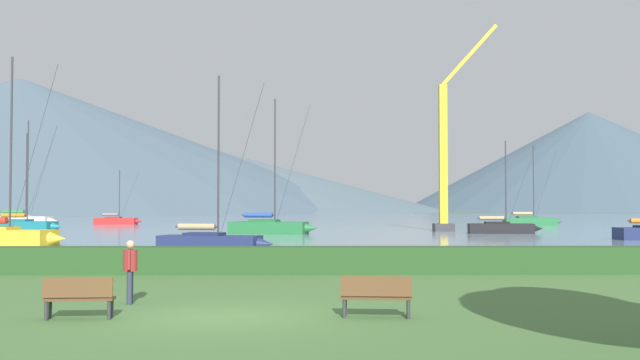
{
  "coord_description": "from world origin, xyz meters",
  "views": [
    {
      "loc": [
        2.04,
        -17.1,
        2.51
      ],
      "look_at": [
        2.83,
        57.85,
        5.22
      ],
      "focal_mm": 41.81,
      "sensor_mm": 36.0,
      "label": 1
    }
  ],
  "objects_px": {
    "sailboat_slip_12": "(530,221)",
    "person_standing_walker": "(130,266)",
    "sailboat_slip_2": "(23,225)",
    "sailboat_slip_5": "(3,236)",
    "sailboat_slip_6": "(502,227)",
    "sailboat_slip_7": "(22,220)",
    "sailboat_slip_0": "(211,241)",
    "park_bench_under_tree": "(376,294)",
    "sailboat_slip_9": "(116,220)",
    "park_bench_near_path": "(79,296)",
    "dock_crane": "(445,163)",
    "sailboat_slip_4": "(270,226)"
  },
  "relations": [
    {
      "from": "sailboat_slip_0",
      "to": "sailboat_slip_12",
      "type": "relative_size",
      "value": 0.93
    },
    {
      "from": "person_standing_walker",
      "to": "sailboat_slip_6",
      "type": "bearing_deg",
      "value": 60.79
    },
    {
      "from": "sailboat_slip_5",
      "to": "sailboat_slip_6",
      "type": "distance_m",
      "value": 43.83
    },
    {
      "from": "sailboat_slip_2",
      "to": "park_bench_near_path",
      "type": "height_order",
      "value": "sailboat_slip_2"
    },
    {
      "from": "sailboat_slip_12",
      "to": "park_bench_under_tree",
      "type": "height_order",
      "value": "sailboat_slip_12"
    },
    {
      "from": "park_bench_near_path",
      "to": "park_bench_under_tree",
      "type": "bearing_deg",
      "value": -3.09
    },
    {
      "from": "sailboat_slip_2",
      "to": "sailboat_slip_7",
      "type": "height_order",
      "value": "sailboat_slip_7"
    },
    {
      "from": "sailboat_slip_0",
      "to": "park_bench_near_path",
      "type": "bearing_deg",
      "value": -75.83
    },
    {
      "from": "sailboat_slip_4",
      "to": "sailboat_slip_12",
      "type": "bearing_deg",
      "value": 54.95
    },
    {
      "from": "park_bench_near_path",
      "to": "park_bench_under_tree",
      "type": "distance_m",
      "value": 6.67
    },
    {
      "from": "sailboat_slip_9",
      "to": "park_bench_under_tree",
      "type": "height_order",
      "value": "sailboat_slip_9"
    },
    {
      "from": "sailboat_slip_2",
      "to": "dock_crane",
      "type": "height_order",
      "value": "dock_crane"
    },
    {
      "from": "sailboat_slip_0",
      "to": "sailboat_slip_5",
      "type": "bearing_deg",
      "value": 172.76
    },
    {
      "from": "sailboat_slip_7",
      "to": "dock_crane",
      "type": "distance_m",
      "value": 57.91
    },
    {
      "from": "sailboat_slip_6",
      "to": "person_standing_walker",
      "type": "xyz_separation_m",
      "value": [
        -22.6,
        -50.72,
        0.4
      ]
    },
    {
      "from": "sailboat_slip_9",
      "to": "dock_crane",
      "type": "relative_size",
      "value": 0.36
    },
    {
      "from": "park_bench_under_tree",
      "to": "dock_crane",
      "type": "distance_m",
      "value": 61.01
    },
    {
      "from": "sailboat_slip_5",
      "to": "sailboat_slip_7",
      "type": "bearing_deg",
      "value": 121.68
    },
    {
      "from": "sailboat_slip_5",
      "to": "park_bench_under_tree",
      "type": "xyz_separation_m",
      "value": [
        20.99,
        -30.39,
        -0.14
      ]
    },
    {
      "from": "sailboat_slip_4",
      "to": "sailboat_slip_6",
      "type": "distance_m",
      "value": 21.86
    },
    {
      "from": "person_standing_walker",
      "to": "dock_crane",
      "type": "bearing_deg",
      "value": 66.88
    },
    {
      "from": "sailboat_slip_0",
      "to": "sailboat_slip_7",
      "type": "distance_m",
      "value": 66.58
    },
    {
      "from": "sailboat_slip_5",
      "to": "sailboat_slip_2",
      "type": "bearing_deg",
      "value": 120.52
    },
    {
      "from": "sailboat_slip_6",
      "to": "sailboat_slip_0",
      "type": "bearing_deg",
      "value": -124.79
    },
    {
      "from": "sailboat_slip_2",
      "to": "dock_crane",
      "type": "bearing_deg",
      "value": 11.85
    },
    {
      "from": "sailboat_slip_6",
      "to": "dock_crane",
      "type": "height_order",
      "value": "dock_crane"
    },
    {
      "from": "sailboat_slip_2",
      "to": "sailboat_slip_6",
      "type": "xyz_separation_m",
      "value": [
        47.1,
        -5.36,
        -0.09
      ]
    },
    {
      "from": "sailboat_slip_0",
      "to": "park_bench_under_tree",
      "type": "bearing_deg",
      "value": -61.11
    },
    {
      "from": "dock_crane",
      "to": "sailboat_slip_0",
      "type": "bearing_deg",
      "value": -119.59
    },
    {
      "from": "sailboat_slip_0",
      "to": "sailboat_slip_12",
      "type": "height_order",
      "value": "sailboat_slip_12"
    },
    {
      "from": "sailboat_slip_7",
      "to": "dock_crane",
      "type": "height_order",
      "value": "dock_crane"
    },
    {
      "from": "sailboat_slip_2",
      "to": "sailboat_slip_6",
      "type": "height_order",
      "value": "sailboat_slip_2"
    },
    {
      "from": "park_bench_under_tree",
      "to": "person_standing_walker",
      "type": "xyz_separation_m",
      "value": [
        -6.16,
        2.48,
        0.44
      ]
    },
    {
      "from": "sailboat_slip_2",
      "to": "sailboat_slip_7",
      "type": "distance_m",
      "value": 26.27
    },
    {
      "from": "sailboat_slip_0",
      "to": "person_standing_walker",
      "type": "xyz_separation_m",
      "value": [
        0.98,
        -22.78,
        0.41
      ]
    },
    {
      "from": "park_bench_near_path",
      "to": "park_bench_under_tree",
      "type": "height_order",
      "value": "same"
    },
    {
      "from": "dock_crane",
      "to": "sailboat_slip_5",
      "type": "bearing_deg",
      "value": -138.88
    },
    {
      "from": "sailboat_slip_4",
      "to": "park_bench_near_path",
      "type": "height_order",
      "value": "sailboat_slip_4"
    },
    {
      "from": "sailboat_slip_5",
      "to": "sailboat_slip_7",
      "type": "distance_m",
      "value": 56.04
    },
    {
      "from": "park_bench_near_path",
      "to": "dock_crane",
      "type": "bearing_deg",
      "value": 68.0
    },
    {
      "from": "sailboat_slip_7",
      "to": "sailboat_slip_0",
      "type": "bearing_deg",
      "value": -55.17
    },
    {
      "from": "sailboat_slip_9",
      "to": "dock_crane",
      "type": "bearing_deg",
      "value": -35.25
    },
    {
      "from": "sailboat_slip_2",
      "to": "sailboat_slip_5",
      "type": "xyz_separation_m",
      "value": [
        9.67,
        -28.17,
        0.01
      ]
    },
    {
      "from": "park_bench_near_path",
      "to": "park_bench_under_tree",
      "type": "xyz_separation_m",
      "value": [
        6.66,
        0.15,
        0.0
      ]
    },
    {
      "from": "park_bench_under_tree",
      "to": "park_bench_near_path",
      "type": "bearing_deg",
      "value": -172.75
    },
    {
      "from": "sailboat_slip_0",
      "to": "sailboat_slip_9",
      "type": "distance_m",
      "value": 68.54
    },
    {
      "from": "sailboat_slip_12",
      "to": "person_standing_walker",
      "type": "bearing_deg",
      "value": -113.81
    },
    {
      "from": "sailboat_slip_2",
      "to": "sailboat_slip_12",
      "type": "height_order",
      "value": "sailboat_slip_2"
    },
    {
      "from": "park_bench_under_tree",
      "to": "sailboat_slip_6",
      "type": "bearing_deg",
      "value": 78.79
    },
    {
      "from": "sailboat_slip_9",
      "to": "sailboat_slip_5",
      "type": "bearing_deg",
      "value": -80.87
    }
  ]
}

